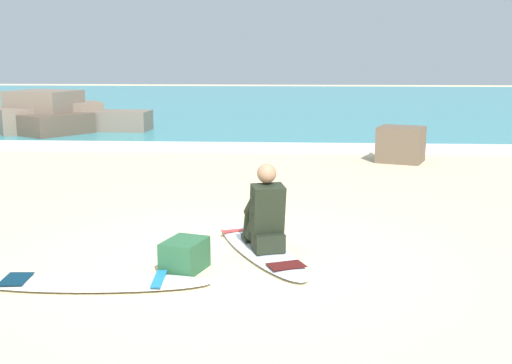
# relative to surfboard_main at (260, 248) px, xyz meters

# --- Properties ---
(ground_plane) EXTENTS (80.00, 80.00, 0.00)m
(ground_plane) POSITION_rel_surfboard_main_xyz_m (-0.24, -0.29, -0.04)
(ground_plane) COLOR beige
(sea) EXTENTS (80.00, 28.00, 0.10)m
(sea) POSITION_rel_surfboard_main_xyz_m (-0.24, 21.53, 0.01)
(sea) COLOR teal
(sea) RESTS_ON ground
(breaking_foam) EXTENTS (80.00, 0.90, 0.11)m
(breaking_foam) POSITION_rel_surfboard_main_xyz_m (-0.24, 7.83, 0.02)
(breaking_foam) COLOR white
(breaking_foam) RESTS_ON ground
(surfboard_main) EXTENTS (1.43, 2.39, 0.08)m
(surfboard_main) POSITION_rel_surfboard_main_xyz_m (0.00, 0.00, 0.00)
(surfboard_main) COLOR silver
(surfboard_main) RESTS_ON ground
(surfer_seated) EXTENTS (0.53, 0.77, 0.95)m
(surfer_seated) POSITION_rel_surfboard_main_xyz_m (0.06, -0.12, 0.40)
(surfer_seated) COLOR black
(surfer_seated) RESTS_ON surfboard_main
(surfboard_spare_near) EXTENTS (2.29, 0.67, 0.08)m
(surfboard_spare_near) POSITION_rel_surfboard_main_xyz_m (-1.53, -1.21, 0.00)
(surfboard_spare_near) COLOR white
(surfboard_spare_near) RESTS_ON ground
(rock_outcrop_distant) EXTENTS (4.19, 2.76, 1.20)m
(rock_outcrop_distant) POSITION_rel_surfboard_main_xyz_m (-6.07, 10.15, 0.40)
(rock_outcrop_distant) COLOR #756656
(rock_outcrop_distant) RESTS_ON ground
(shoreline_rock) EXTENTS (1.09, 1.03, 0.72)m
(shoreline_rock) POSITION_rel_surfboard_main_xyz_m (2.52, 6.29, 0.32)
(shoreline_rock) COLOR brown
(shoreline_rock) RESTS_ON ground
(beach_bag) EXTENTS (0.48, 0.56, 0.32)m
(beach_bag) POSITION_rel_surfboard_main_xyz_m (-0.73, -0.71, 0.12)
(beach_bag) COLOR #285B38
(beach_bag) RESTS_ON ground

